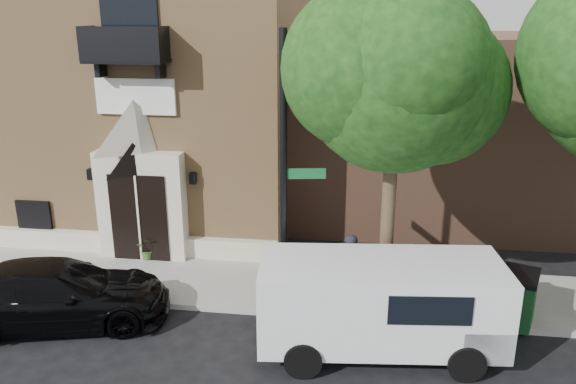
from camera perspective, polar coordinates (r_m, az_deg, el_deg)
name	(u,v)px	position (r m, az deg, el deg)	size (l,w,h in m)	color
ground	(144,307)	(15.00, -14.46, -11.27)	(120.00, 120.00, 0.00)	black
sidewalk	(199,280)	(15.89, -9.07, -8.86)	(42.00, 3.00, 0.15)	gray
church	(138,83)	(21.81, -14.98, 10.63)	(12.20, 11.01, 9.30)	tan
neighbour_building	(550,127)	(22.41, 25.08, 6.01)	(18.00, 8.00, 6.40)	brown
street_tree_left	(397,75)	(12.47, 11.06, 11.57)	(4.97, 4.38, 7.77)	#38281C
black_sedan	(56,294)	(14.63, -22.49, -9.54)	(2.14, 5.26, 1.53)	black
cargo_van	(389,303)	(12.50, 10.25, -11.03)	(5.39, 2.63, 2.12)	white
street_sign	(284,177)	(12.94, -0.37, 1.50)	(1.15, 1.05, 6.69)	black
fire_hydrant	(326,290)	(14.32, 3.87, -9.86)	(0.42, 0.33, 0.73)	#B51707
dumpster	(492,292)	(14.44, 20.05, -9.52)	(2.18, 1.69, 1.26)	#0F3816
planter	(148,248)	(17.19, -14.03, -5.56)	(0.60, 0.52, 0.67)	#3D6528
pedestrian_near	(349,269)	(14.15, 6.20, -7.76)	(0.67, 0.44, 1.84)	black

